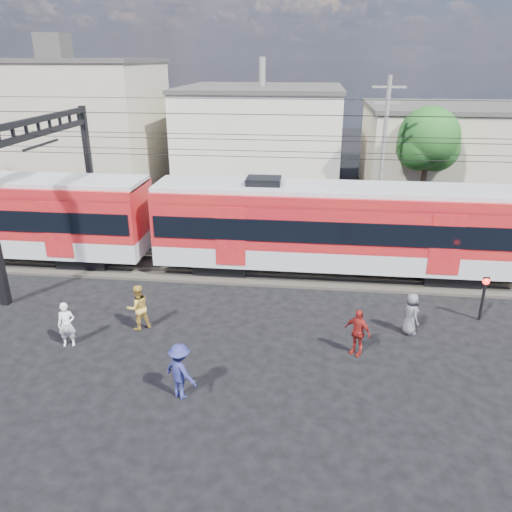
% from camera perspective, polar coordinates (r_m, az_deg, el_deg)
% --- Properties ---
extents(ground, '(120.00, 120.00, 0.00)m').
position_cam_1_polar(ground, '(16.48, -2.31, -12.86)').
color(ground, black).
rests_on(ground, ground).
extents(track_bed, '(70.00, 3.40, 0.12)m').
position_cam_1_polar(track_bed, '(23.42, 0.68, -1.62)').
color(track_bed, '#2D2823').
rests_on(track_bed, ground).
extents(rail_near, '(70.00, 0.12, 0.12)m').
position_cam_1_polar(rail_near, '(22.69, 0.48, -2.09)').
color(rail_near, '#59544C').
rests_on(rail_near, track_bed).
extents(rail_far, '(70.00, 0.12, 0.12)m').
position_cam_1_polar(rail_far, '(24.06, 0.86, -0.66)').
color(rail_far, '#59544C').
rests_on(rail_far, track_bed).
extents(commuter_train, '(50.30, 3.08, 4.17)m').
position_cam_1_polar(commuter_train, '(22.52, 9.55, 3.47)').
color(commuter_train, black).
rests_on(commuter_train, ground).
extents(catenary, '(70.00, 9.30, 7.52)m').
position_cam_1_polar(catenary, '(24.35, -20.32, 10.46)').
color(catenary, black).
rests_on(catenary, ground).
extents(building_west, '(14.28, 10.20, 9.30)m').
position_cam_1_polar(building_west, '(42.29, -21.09, 14.00)').
color(building_west, tan).
rests_on(building_west, ground).
extents(building_midwest, '(12.24, 12.24, 7.30)m').
position_cam_1_polar(building_midwest, '(41.00, 0.69, 13.78)').
color(building_midwest, '#BBB6A4').
rests_on(building_midwest, ground).
extents(building_mideast, '(16.32, 10.20, 6.30)m').
position_cam_1_polar(building_mideast, '(39.69, 24.29, 10.90)').
color(building_mideast, tan).
rests_on(building_mideast, ground).
extents(utility_pole_mid, '(1.80, 0.24, 8.50)m').
position_cam_1_polar(utility_pole_mid, '(29.04, 14.33, 11.55)').
color(utility_pole_mid, slate).
rests_on(utility_pole_mid, ground).
extents(tree_near, '(3.82, 3.64, 6.72)m').
position_cam_1_polar(tree_near, '(32.58, 19.38, 12.29)').
color(tree_near, '#382619').
rests_on(tree_near, ground).
extents(pedestrian_a, '(0.67, 0.52, 1.61)m').
position_cam_1_polar(pedestrian_a, '(18.50, -20.83, -7.34)').
color(pedestrian_a, silver).
rests_on(pedestrian_a, ground).
extents(pedestrian_b, '(1.07, 1.04, 1.74)m').
position_cam_1_polar(pedestrian_b, '(18.79, -13.32, -5.72)').
color(pedestrian_b, gold).
rests_on(pedestrian_b, ground).
extents(pedestrian_c, '(1.31, 1.14, 1.76)m').
position_cam_1_polar(pedestrian_c, '(15.02, -8.67, -12.90)').
color(pedestrian_c, navy).
rests_on(pedestrian_c, ground).
extents(pedestrian_d, '(1.03, 0.89, 1.66)m').
position_cam_1_polar(pedestrian_d, '(17.17, 11.51, -8.50)').
color(pedestrian_d, maroon).
rests_on(pedestrian_d, ground).
extents(pedestrian_e, '(0.76, 0.90, 1.58)m').
position_cam_1_polar(pedestrian_e, '(18.87, 17.27, -6.33)').
color(pedestrian_e, '#55555A').
rests_on(pedestrian_e, ground).
extents(crossing_signal, '(0.26, 0.26, 1.78)m').
position_cam_1_polar(crossing_signal, '(20.57, 24.64, -3.61)').
color(crossing_signal, black).
rests_on(crossing_signal, ground).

